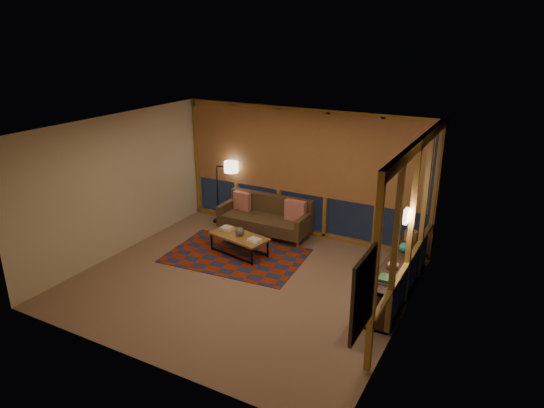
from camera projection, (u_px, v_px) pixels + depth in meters
The scene contains 21 objects.
floor at pixel (242, 281), 8.51m from camera, with size 5.50×5.00×0.01m, color #896B55.
ceiling at pixel (239, 128), 7.59m from camera, with size 5.50×5.00×0.01m, color silver.
walls at pixel (241, 209), 8.05m from camera, with size 5.51×5.01×2.70m.
window_wall_back at pixel (302, 173), 10.06m from camera, with size 5.30×0.16×2.60m, color #B08038, non-canonical shape.
window_wall_right at pixel (412, 226), 7.35m from camera, with size 0.16×3.70×2.60m, color #B08038, non-canonical shape.
wall_art at pixel (362, 293), 5.27m from camera, with size 0.06×0.74×0.94m, color red, non-canonical shape.
wall_sconce at pixel (406, 216), 7.18m from camera, with size 0.12×0.18×0.22m, color beige, non-canonical shape.
sofa at pixel (265, 217), 10.32m from camera, with size 1.95×0.79×0.80m, color #46351F, non-canonical shape.
pillow_left at pixel (242, 201), 10.65m from camera, with size 0.40×0.13×0.40m, color #B40200, non-canonical shape.
pillow_right at pixel (295, 210), 10.05m from camera, with size 0.45×0.15×0.45m, color #B40200, non-canonical shape.
area_rug at pixel (236, 256), 9.44m from camera, with size 2.58×1.72×0.01m, color maroon.
coffee_table at pixel (239, 245), 9.47m from camera, with size 1.18×0.54×0.39m, color #B08038, non-canonical shape.
book_stack_a at pixel (227, 229), 9.62m from camera, with size 0.25×0.20×0.07m, color white, non-canonical shape.
book_stack_b at pixel (254, 240), 9.12m from camera, with size 0.26×0.21×0.05m, color white, non-canonical shape.
ceramic_pot at pixel (240, 231), 9.36m from camera, with size 0.18×0.18×0.18m, color black.
floor_lamp at pixel (217, 192), 10.90m from camera, with size 0.48×0.31×1.44m, color black, non-canonical shape.
bookshelf at pixel (398, 276), 8.01m from camera, with size 0.40×2.53×0.63m, color black, non-canonical shape.
basket at pixel (411, 236), 8.58m from camera, with size 0.23×0.23×0.17m, color #AB7D44.
teal_bowl at pixel (404, 248), 8.10m from camera, with size 0.17×0.17×0.17m, color #1D8272.
vase at pixel (393, 264), 7.53m from camera, with size 0.18×0.18×0.19m, color tan.
shelf_book_stack at pixel (385, 279), 7.18m from camera, with size 0.18×0.25×0.07m, color white, non-canonical shape.
Camera 1 is at (4.04, -6.39, 4.16)m, focal length 32.00 mm.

